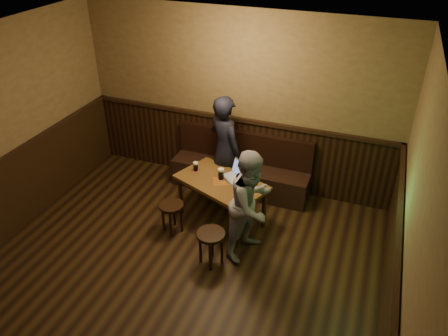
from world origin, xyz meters
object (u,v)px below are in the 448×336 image
Objects in this scene: pub_table at (221,186)px; laptop at (236,174)px; stool_left at (172,210)px; person_suit at (225,150)px; stool_right at (211,239)px; pint_mid at (221,174)px; pint_right at (237,189)px; pint_left at (196,167)px; bench at (241,172)px; person_grey at (251,204)px.

laptop is at bearing 66.39° from pub_table.
person_suit is (0.40, 1.04, 0.49)m from stool_left.
stool_right is at bearing 134.88° from person_suit.
pint_mid reaches higher than pint_right.
pub_table is 9.76× the size of pint_left.
bench is 1.47m from stool_left.
pub_table is at bearing 147.42° from pint_right.
pint_right is at bearing -36.93° from pint_mid.
stool_right is 0.29× the size of person_suit.
stool_right is (0.20, -0.89, -0.19)m from pub_table.
person_grey is at bearing -40.90° from pint_mid.
person_suit is at bearing 103.70° from stool_right.
stool_left is at bearing -100.04° from pint_left.
person_suit reaches higher than person_grey.
pint_mid is (-0.02, 0.05, 0.17)m from pub_table.
stool_left is at bearing -97.76° from laptop.
person_grey reaches higher than bench.
laptop is 0.28× the size of person_grey.
stool_right is at bearing -55.60° from pub_table.
person_suit reaches higher than stool_left.
person_suit is (-0.15, 0.55, 0.27)m from pub_table.
pint_right is at bearing -74.10° from bench.
bench is 4.48× the size of stool_right.
person_suit reaches higher than pint_left.
pint_right is at bearing 81.51° from stool_right.
laptop is (0.18, 0.10, -0.03)m from pint_mid.
bench is 1.54× the size of pub_table.
person_grey is (0.74, -1.04, -0.10)m from person_suit.
stool_left is 0.73m from pint_left.
stool_right is at bearing -28.05° from stool_left.
person_grey is (0.59, -0.48, 0.17)m from pub_table.
pint_left is at bearing 86.74° from person_suit.
pub_table is 8.31× the size of pint_mid.
bench reaches higher than pub_table.
pint_mid is (-0.22, 0.94, 0.37)m from stool_right.
stool_right is 2.85× the size of pint_mid.
stool_left is 1.22m from person_suit.
stool_left is 1.08× the size of laptop.
pint_left is at bearing 122.48° from stool_right.
pub_table is 3.36× the size of laptop.
person_grey is at bearing -17.47° from pub_table.
pint_mid is 0.53m from person_suit.
bench is 12.78× the size of pint_mid.
pint_right is at bearing -10.95° from pub_table.
pint_right reaches higher than stool_right.
pint_mid is at bearing -10.09° from pint_left.
bench is 4.77× the size of stool_left.
person_suit reaches higher than stool_right.
person_grey reaches higher than pub_table.
pint_mid is 0.10× the size of person_suit.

